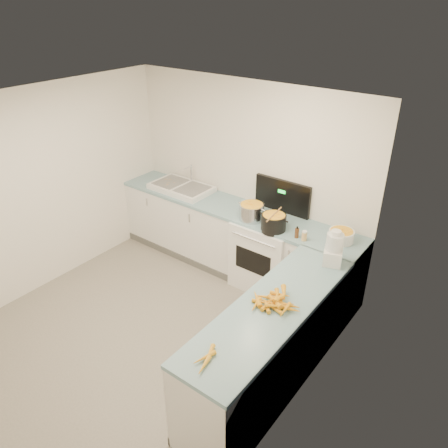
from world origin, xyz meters
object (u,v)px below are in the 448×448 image
Objects in this scene: mixing_bowl at (341,236)px; extract_bottle at (297,233)px; black_pot at (274,223)px; spice_jar at (304,236)px; sink at (181,188)px; steel_pot at (252,213)px; stove at (267,252)px; food_processor at (334,249)px.

mixing_bowl is 0.49m from extract_bottle.
mixing_bowl is (0.74, 0.22, -0.02)m from black_pot.
sink is at bearing 174.28° from spice_jar.
steel_pot is (1.27, -0.14, 0.05)m from sink.
black_pot is 1.04× the size of mixing_bowl.
steel_pot reaches higher than mixing_bowl.
mixing_bowl is (1.09, 0.17, -0.03)m from steel_pot.
mixing_bowl is at bearing 2.86° from stove.
sink is 2.03m from spice_jar.
stove is 0.79m from spice_jar.
sink is at bearing 179.38° from stove.
black_pot is at bearing 178.96° from spice_jar.
extract_bottle is at bearing -21.08° from stove.
food_processor reaches higher than black_pot.
food_processor is (0.54, -0.23, 0.10)m from extract_bottle.
black_pot is (0.17, -0.18, 0.55)m from stove.
spice_jar is at bearing -18.05° from stove.
extract_bottle is (0.48, -0.18, 0.52)m from stove.
stove is 4.51× the size of steel_pot.
steel_pot is at bearing -146.05° from stove.
extract_bottle reaches higher than spice_jar.
sink reaches higher than spice_jar.
stove reaches higher than steel_pot.
black_pot is at bearing -6.88° from sink.
sink is 2.85× the size of steel_pot.
food_processor is at bearing -27.50° from spice_jar.
sink is 1.28m from steel_pot.
black_pot is at bearing -47.22° from stove.
black_pot is 0.77m from mixing_bowl.
mixing_bowl is at bearing 103.56° from food_processor.
sink is 8.46× the size of spice_jar.
food_processor is at bearing -22.35° from stove.
stove is 0.60m from steel_pot.
steel_pot is at bearing -171.27° from mixing_bowl.
stove is at bearing -0.62° from sink.
mixing_bowl is at bearing 34.84° from spice_jar.
black_pot is at bearing 164.32° from food_processor.
sink is 2.95× the size of black_pot.
black_pot is 0.31m from extract_bottle.
steel_pot reaches higher than black_pot.
black_pot is (0.35, -0.06, -0.01)m from steel_pot.
food_processor is (0.11, -0.46, 0.10)m from mixing_bowl.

